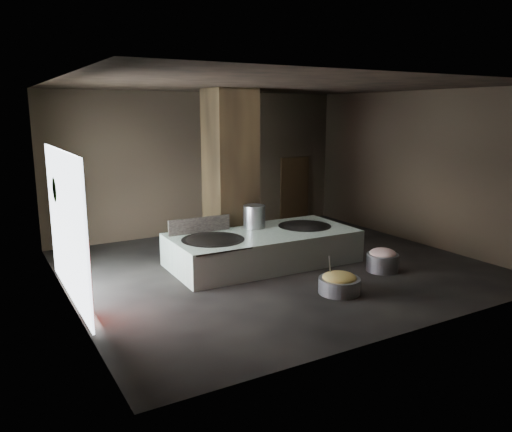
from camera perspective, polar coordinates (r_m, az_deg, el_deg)
floor at (r=12.87m, az=2.22°, el=-5.98°), size 10.00×9.00×0.10m
ceiling at (r=12.27m, az=2.40°, el=14.93°), size 10.00×9.00×0.10m
back_wall at (r=16.36m, az=-6.26°, el=6.03°), size 10.00×0.10×4.50m
front_wall at (r=8.90m, az=18.11°, el=0.65°), size 10.00×0.10×4.50m
left_wall at (r=10.60m, az=-21.50°, el=2.12°), size 0.10×9.00×4.50m
right_wall at (r=15.63m, az=18.24°, el=5.24°), size 0.10×9.00×4.50m
pillar at (r=13.85m, az=-2.96°, el=5.04°), size 1.20×1.20×4.50m
hearth_platform at (r=13.00m, az=0.81°, el=-3.64°), size 4.85×2.40×0.84m
platform_cap at (r=12.90m, az=0.81°, el=-1.94°), size 4.70×2.26×0.03m
wok_left at (r=12.22m, az=-4.93°, el=-3.08°), size 1.51×1.51×0.42m
wok_left_rim at (r=12.20m, az=-4.94°, el=-2.76°), size 1.55×1.55×0.05m
wok_right at (r=13.68m, az=5.57°, el=-1.48°), size 1.41×1.41×0.40m
wok_right_rim at (r=13.66m, az=5.58°, el=-1.19°), size 1.44×1.44×0.05m
stock_pot at (r=13.32m, az=-0.21°, el=-0.11°), size 0.58×0.58×0.63m
splash_guard at (r=12.86m, az=-6.46°, el=-1.07°), size 1.67×0.10×0.42m
cook at (r=14.81m, az=-0.26°, el=0.11°), size 0.70×0.51×1.76m
veg_basin at (r=11.13m, az=9.49°, el=-7.85°), size 1.19×1.19×0.34m
veg_fill at (r=11.07m, az=9.52°, el=-6.96°), size 0.75×0.75×0.23m
ladle at (r=11.03m, az=8.46°, el=-5.90°), size 0.29×0.26×0.65m
meat_basin at (r=12.83m, az=14.24°, el=-5.16°), size 0.85×0.85×0.43m
meat_fill at (r=12.77m, az=14.29°, el=-4.16°), size 0.65×0.65×0.25m
doorway_near at (r=16.94m, az=-2.32°, el=2.36°), size 1.18×0.08×2.38m
doorway_near_glow at (r=17.08m, az=-2.02°, el=2.27°), size 0.79×0.04×1.88m
doorway_far at (r=18.16m, az=4.41°, el=2.98°), size 1.18×0.08×2.38m
doorway_far_glow at (r=18.08m, az=4.00°, el=2.78°), size 0.84×0.04×1.99m
left_opening at (r=10.92m, az=-20.89°, el=-1.04°), size 0.04×4.20×3.10m
pavilion_sliver at (r=9.89m, az=-18.92°, el=-6.71°), size 0.05×0.90×1.70m
tree_silhouette at (r=11.90m, az=-21.49°, el=2.87°), size 0.28×1.10×1.10m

